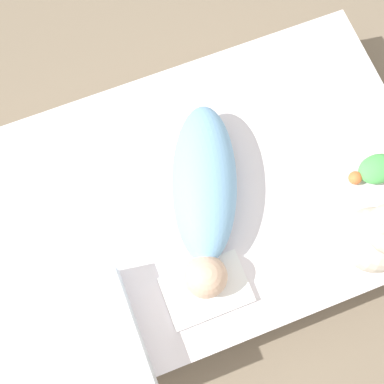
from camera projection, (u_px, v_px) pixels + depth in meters
The scene contains 7 objects.
ground_plane at pixel (182, 221), 1.91m from camera, with size 12.00×12.00×0.00m, color #7A6B56.
bed_mattress at pixel (181, 213), 1.79m from camera, with size 1.58×0.92×0.24m.
burp_cloth at pixel (206, 290), 1.59m from camera, with size 0.25×0.17×0.02m.
swaddled_baby at pixel (205, 193), 1.61m from camera, with size 0.36×0.60×0.16m.
pillow at pixel (87, 345), 1.50m from camera, with size 0.29×0.35×0.11m.
bunny_plush at pixel (379, 237), 1.51m from camera, with size 0.19×0.19×0.40m.
turtle_plush at pixel (376, 170), 1.68m from camera, with size 0.16×0.10×0.06m.
Camera 1 is at (0.13, 0.43, 1.86)m, focal length 50.00 mm.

